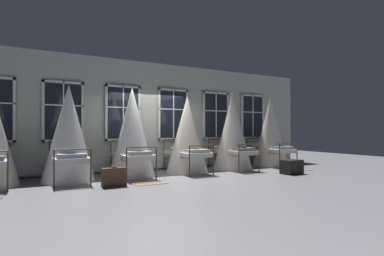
# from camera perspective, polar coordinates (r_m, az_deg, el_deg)

# --- Properties ---
(ground) EXTENTS (24.05, 24.05, 0.00)m
(ground) POSITION_cam_1_polar(r_m,az_deg,el_deg) (9.15, -5.52, -8.70)
(ground) COLOR slate
(back_wall_with_windows) EXTENTS (13.02, 0.10, 3.57)m
(back_wall_with_windows) POSITION_cam_1_polar(r_m,az_deg,el_deg) (10.21, -8.23, 2.20)
(back_wall_with_windows) COLOR #B2B7AD
(back_wall_with_windows) RESTS_ON ground
(window_bank) EXTENTS (9.85, 0.10, 2.66)m
(window_bank) POSITION_cam_1_polar(r_m,az_deg,el_deg) (10.09, -8.00, -1.67)
(window_bank) COLOR black
(window_bank) RESTS_ON ground
(cot_second) EXTENTS (1.32, 1.82, 2.50)m
(cot_second) POSITION_cam_1_polar(r_m,az_deg,el_deg) (8.44, -22.12, -1.10)
(cot_second) COLOR #4C3323
(cot_second) RESTS_ON ground
(cot_third) EXTENTS (1.32, 1.83, 2.55)m
(cot_third) POSITION_cam_1_polar(r_m,az_deg,el_deg) (8.86, -11.16, -0.92)
(cot_third) COLOR #4C3323
(cot_third) RESTS_ON ground
(cot_fourth) EXTENTS (1.32, 1.81, 2.39)m
(cot_fourth) POSITION_cam_1_polar(r_m,az_deg,el_deg) (9.50, -0.91, -1.37)
(cot_fourth) COLOR #4C3323
(cot_fourth) RESTS_ON ground
(cot_fifth) EXTENTS (1.32, 1.82, 2.59)m
(cot_fifth) POSITION_cam_1_polar(r_m,az_deg,el_deg) (10.40, 7.60, -0.75)
(cot_fifth) COLOR #4C3323
(cot_fifth) RESTS_ON ground
(cot_sixth) EXTENTS (1.32, 1.83, 2.53)m
(cot_sixth) POSITION_cam_1_polar(r_m,az_deg,el_deg) (11.54, 14.50, -0.84)
(cot_sixth) COLOR #4C3323
(cot_sixth) RESTS_ON ground
(rug_third) EXTENTS (0.82, 0.58, 0.01)m
(rug_third) POSITION_cam_1_polar(r_m,az_deg,el_deg) (7.75, -8.05, -10.17)
(rug_third) COLOR brown
(rug_third) RESTS_ON ground
(rug_sixth) EXTENTS (0.83, 0.60, 0.01)m
(rug_sixth) POSITION_cam_1_polar(r_m,az_deg,el_deg) (10.76, 19.26, -7.40)
(rug_sixth) COLOR brown
(rug_sixth) RESTS_ON ground
(suitcase_dark) EXTENTS (0.56, 0.21, 0.47)m
(suitcase_dark) POSITION_cam_1_polar(r_m,az_deg,el_deg) (7.41, -14.41, -8.91)
(suitcase_dark) COLOR #472D1E
(suitcase_dark) RESTS_ON ground
(travel_trunk) EXTENTS (0.67, 0.45, 0.42)m
(travel_trunk) POSITION_cam_1_polar(r_m,az_deg,el_deg) (9.74, 18.17, -6.92)
(travel_trunk) COLOR black
(travel_trunk) RESTS_ON ground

